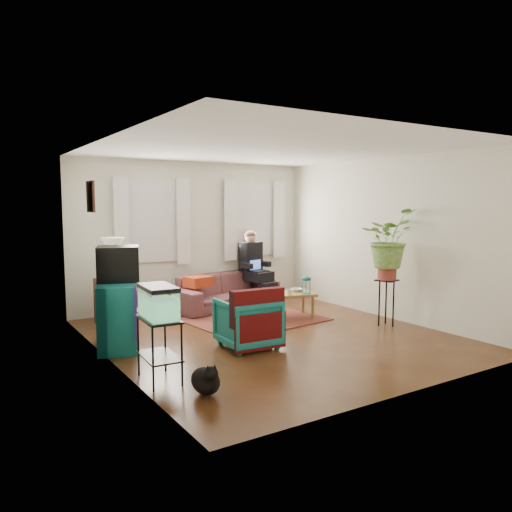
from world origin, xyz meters
TOP-DOWN VIEW (x-y plane):
  - floor at (0.00, 0.00)m, footprint 4.50×5.00m
  - ceiling at (0.00, 0.00)m, footprint 4.50×5.00m
  - wall_back at (0.00, 2.50)m, footprint 4.50×0.01m
  - wall_front at (0.00, -2.50)m, footprint 4.50×0.01m
  - wall_left at (-2.25, 0.00)m, footprint 0.01×5.00m
  - wall_right at (2.25, 0.00)m, footprint 0.01×5.00m
  - window_left at (-0.80, 2.48)m, footprint 1.08×0.04m
  - window_right at (1.25, 2.48)m, footprint 1.08×0.04m
  - curtains_left at (-0.80, 2.40)m, footprint 1.36×0.06m
  - curtains_right at (1.25, 2.40)m, footprint 1.36×0.06m
  - picture_frame at (-2.21, 0.85)m, footprint 0.04×0.32m
  - area_rug at (0.32, 0.95)m, footprint 2.16×1.80m
  - sofa at (0.38, 2.05)m, footprint 2.19×1.22m
  - seated_person at (1.11, 2.20)m, footprint 0.64×0.73m
  - side_table at (-1.65, 1.91)m, footprint 0.53×0.53m
  - table_lamp at (-1.65, 1.91)m, footprint 0.40×0.40m
  - dresser at (-1.99, 0.60)m, footprint 0.76×1.05m
  - crt_tv at (-1.94, 0.69)m, footprint 0.65×0.62m
  - aquarium_stand at (-2.00, -0.86)m, footprint 0.37×0.62m
  - aquarium at (-2.00, -0.86)m, footprint 0.34×0.57m
  - black_cat at (-1.77, -1.47)m, footprint 0.31×0.43m
  - armchair at (-0.57, -0.30)m, footprint 0.73×0.69m
  - serape_throw at (-0.59, -0.57)m, footprint 0.73×0.21m
  - coffee_table at (0.80, 0.83)m, footprint 1.10×0.79m
  - cup_a at (0.56, 0.81)m, footprint 0.14×0.14m
  - cup_b at (0.80, 0.66)m, footprint 0.11×0.11m
  - bowl at (1.09, 0.84)m, footprint 0.24×0.24m
  - snack_tray at (0.58, 1.04)m, footprint 0.38×0.38m
  - birdcage at (1.09, 0.61)m, footprint 0.20×0.20m
  - plant_stand at (1.83, -0.44)m, footprint 0.37×0.37m
  - potted_plant at (1.83, -0.44)m, footprint 0.96×0.88m

SIDE VIEW (x-z plane):
  - floor at x=0.00m, z-range -0.01..0.01m
  - area_rug at x=0.32m, z-range 0.00..0.01m
  - black_cat at x=-1.77m, z-range 0.00..0.34m
  - coffee_table at x=0.80m, z-range 0.00..0.41m
  - aquarium_stand at x=-2.00m, z-range 0.00..0.67m
  - side_table at x=-1.65m, z-range 0.00..0.71m
  - plant_stand at x=1.83m, z-range 0.00..0.71m
  - armchair at x=-0.57m, z-range 0.00..0.72m
  - sofa at x=0.38m, z-range 0.00..0.81m
  - snack_tray at x=0.58m, z-range 0.41..0.44m
  - dresser at x=-1.99m, z-range 0.00..0.86m
  - bowl at x=1.09m, z-range 0.41..0.46m
  - cup_b at x=0.80m, z-range 0.41..0.49m
  - cup_a at x=0.56m, z-range 0.41..0.50m
  - serape_throw at x=-0.59m, z-range 0.21..0.80m
  - birdcage at x=1.09m, z-range 0.41..0.70m
  - seated_person at x=1.11m, z-range 0.00..1.23m
  - aquarium at x=-2.00m, z-range 0.67..1.03m
  - table_lamp at x=-1.65m, z-range 0.69..1.33m
  - crt_tv at x=-1.94m, z-range 0.86..1.31m
  - potted_plant at x=1.83m, z-range 0.75..1.65m
  - wall_back at x=0.00m, z-range 0.00..2.60m
  - wall_front at x=0.00m, z-range 0.00..2.60m
  - wall_left at x=-2.25m, z-range 0.00..2.60m
  - wall_right at x=2.25m, z-range 0.00..2.60m
  - curtains_left at x=-0.80m, z-range 0.80..2.30m
  - curtains_right at x=1.25m, z-range 0.80..2.30m
  - window_left at x=-0.80m, z-range 0.86..2.24m
  - window_right at x=1.25m, z-range 0.86..2.24m
  - picture_frame at x=-2.21m, z-range 1.75..2.15m
  - ceiling at x=0.00m, z-range 2.60..2.60m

